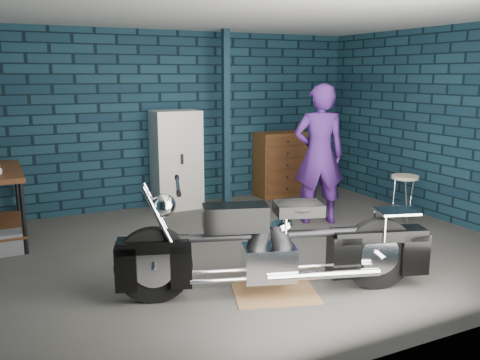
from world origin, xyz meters
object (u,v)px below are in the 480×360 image
object	(u,v)px
person	(319,155)
tool_chest	(280,164)
storage_bin	(4,243)
shop_stool	(404,199)
motorcycle	(276,238)
locker	(177,160)

from	to	relation	value
person	tool_chest	distance (m)	1.71
storage_bin	shop_stool	size ratio (longest dim) A/B	0.60
storage_bin	shop_stool	distance (m)	5.19
storage_bin	shop_stool	bearing A→B (deg)	-11.98
storage_bin	shop_stool	xyz separation A→B (m)	(5.07, -1.08, 0.21)
person	tool_chest	bearing A→B (deg)	-80.51
person	shop_stool	xyz separation A→B (m)	(1.07, -0.54, -0.63)
motorcycle	shop_stool	xyz separation A→B (m)	(2.80, 1.28, -0.22)
person	storage_bin	world-z (taller)	person
motorcycle	shop_stool	distance (m)	3.09
tool_chest	shop_stool	size ratio (longest dim) A/B	1.62
tool_chest	storage_bin	bearing A→B (deg)	-166.07
motorcycle	locker	world-z (taller)	locker
storage_bin	locker	distance (m)	2.79
shop_stool	locker	bearing A→B (deg)	140.05
person	motorcycle	bearing A→B (deg)	68.06
storage_bin	tool_chest	xyz separation A→B (m)	(4.35, 1.08, 0.42)
locker	storage_bin	bearing A→B (deg)	-156.63
storage_bin	locker	bearing A→B (deg)	23.37
locker	motorcycle	bearing A→B (deg)	-93.79
motorcycle	storage_bin	bearing A→B (deg)	151.97
person	storage_bin	bearing A→B (deg)	14.06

